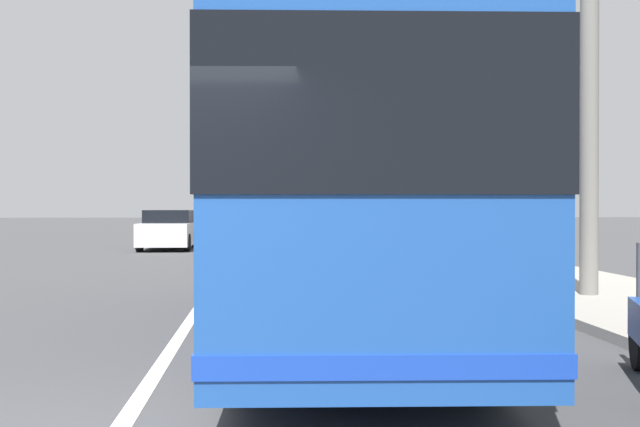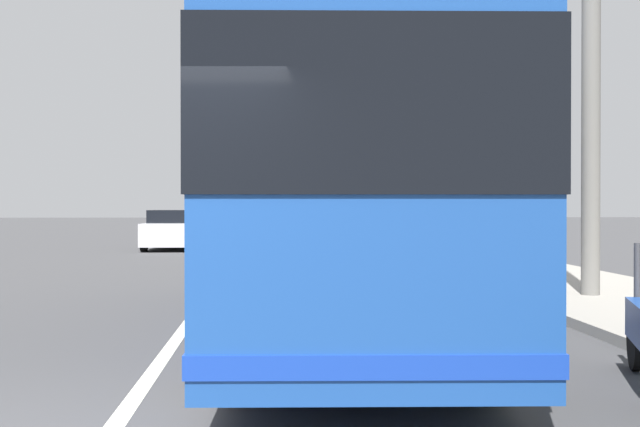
% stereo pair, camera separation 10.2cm
% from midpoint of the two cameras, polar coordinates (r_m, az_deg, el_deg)
% --- Properties ---
extents(sidewalk_curb, '(110.00, 3.60, 0.14)m').
position_cam_midpoint_polar(sidewalk_curb, '(16.67, 16.51, -4.84)').
color(sidewalk_curb, '#9E998E').
rests_on(sidewalk_curb, ground).
extents(lane_divider_line, '(110.00, 0.16, 0.01)m').
position_cam_midpoint_polar(lane_divider_line, '(15.66, -8.12, -5.42)').
color(lane_divider_line, silver).
rests_on(lane_divider_line, ground).
extents(coach_bus, '(10.70, 2.94, 3.38)m').
position_cam_midpoint_polar(coach_bus, '(10.25, 1.27, 2.14)').
color(coach_bus, '#1E4C9E').
rests_on(coach_bus, ground).
extents(car_side_street, '(4.44, 1.94, 1.48)m').
position_cam_midpoint_polar(car_side_street, '(30.23, -11.00, -1.21)').
color(car_side_street, silver).
rests_on(car_side_street, ground).
extents(car_ahead_same_lane, '(4.69, 2.00, 1.41)m').
position_cam_midpoint_polar(car_ahead_same_lane, '(39.38, -7.95, -0.87)').
color(car_ahead_same_lane, black).
rests_on(car_ahead_same_lane, ground).
extents(car_far_distant, '(4.61, 2.12, 1.50)m').
position_cam_midpoint_polar(car_far_distant, '(31.79, -1.63, -1.13)').
color(car_far_distant, black).
rests_on(car_far_distant, ground).
extents(utility_pole, '(0.31, 0.31, 7.92)m').
position_cam_midpoint_polar(utility_pole, '(14.14, 18.75, 10.02)').
color(utility_pole, slate).
rests_on(utility_pole, ground).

